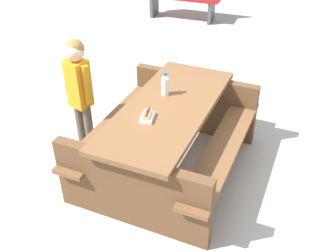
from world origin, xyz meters
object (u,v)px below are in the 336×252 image
hotdog_tray (148,116)px  child_in_coat (79,84)px  picnic_table (168,133)px  soda_bottle (165,85)px

hotdog_tray → child_in_coat: (-0.11, -0.87, 0.03)m
picnic_table → soda_bottle: 0.47m
picnic_table → soda_bottle: bearing=-142.8°
soda_bottle → child_in_coat: child_in_coat is taller
soda_bottle → child_in_coat: size_ratio=0.18×
picnic_table → child_in_coat: 1.00m
picnic_table → hotdog_tray: 0.44m
hotdog_tray → child_in_coat: bearing=-97.0°
picnic_table → child_in_coat: bearing=-79.3°
hotdog_tray → child_in_coat: child_in_coat is taller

